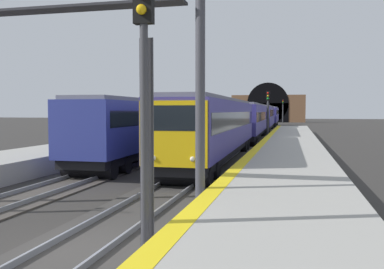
# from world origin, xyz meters

# --- Properties ---
(ground_plane) EXTENTS (320.00, 320.00, 0.00)m
(ground_plane) POSITION_xyz_m (0.00, 0.00, 0.00)
(ground_plane) COLOR #302D2B
(platform_right) EXTENTS (112.00, 4.23, 0.94)m
(platform_right) POSITION_xyz_m (0.00, -4.40, 0.47)
(platform_right) COLOR #9E9B93
(platform_right) RESTS_ON ground_plane
(platform_right_edge_strip) EXTENTS (112.00, 0.50, 0.01)m
(platform_right_edge_strip) POSITION_xyz_m (0.00, -2.54, 0.95)
(platform_right_edge_strip) COLOR yellow
(platform_right_edge_strip) RESTS_ON platform_right
(track_main_line) EXTENTS (160.00, 2.89, 0.21)m
(track_main_line) POSITION_xyz_m (0.00, 0.00, 0.04)
(track_main_line) COLOR #383533
(track_main_line) RESTS_ON ground_plane
(train_main_approaching) EXTENTS (80.26, 3.14, 3.92)m
(train_main_approaching) POSITION_xyz_m (47.27, -0.00, 2.25)
(train_main_approaching) COLOR navy
(train_main_approaching) RESTS_ON ground_plane
(train_adjacent_platform) EXTENTS (63.80, 3.19, 4.79)m
(train_adjacent_platform) POSITION_xyz_m (40.58, 4.77, 2.24)
(train_adjacent_platform) COLOR navy
(train_adjacent_platform) RESTS_ON ground_plane
(railway_signal_near) EXTENTS (0.39, 0.38, 5.62)m
(railway_signal_near) POSITION_xyz_m (-0.52, -1.85, 3.27)
(railway_signal_near) COLOR #38383D
(railway_signal_near) RESTS_ON ground_plane
(railway_signal_mid) EXTENTS (0.39, 0.38, 5.30)m
(railway_signal_mid) POSITION_xyz_m (38.74, -1.85, 3.20)
(railway_signal_mid) COLOR #38383D
(railway_signal_mid) RESTS_ON ground_plane
(railway_signal_far) EXTENTS (0.39, 0.38, 5.90)m
(railway_signal_far) POSITION_xyz_m (98.94, -1.85, 3.53)
(railway_signal_far) COLOR #38383D
(railway_signal_far) RESTS_ON ground_plane
(overhead_signal_gantry) EXTENTS (0.70, 9.22, 7.11)m
(overhead_signal_gantry) POSITION_xyz_m (3.47, 2.38, 5.42)
(overhead_signal_gantry) COLOR #3F3F47
(overhead_signal_gantry) RESTS_ON ground_plane
(tunnel_portal) EXTENTS (2.53, 19.80, 11.09)m
(tunnel_portal) POSITION_xyz_m (109.28, 2.38, 3.74)
(tunnel_portal) COLOR brown
(tunnel_portal) RESTS_ON ground_plane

